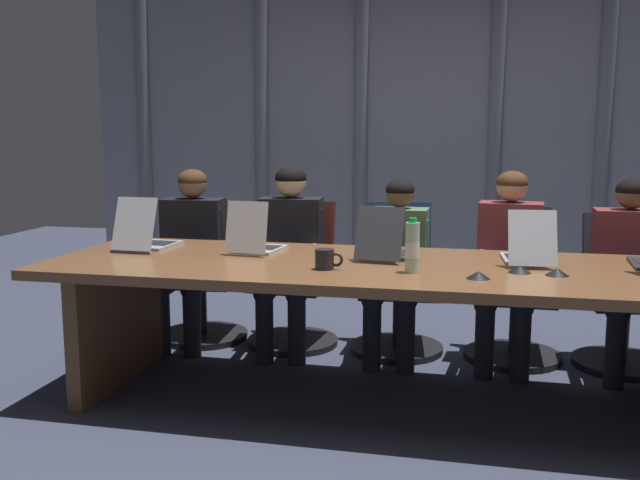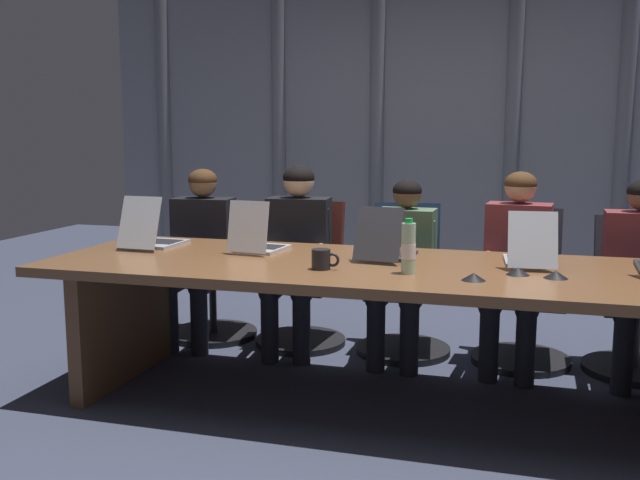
# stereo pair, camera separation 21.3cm
# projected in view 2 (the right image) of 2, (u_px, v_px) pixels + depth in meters

# --- Properties ---
(ground_plane) EXTENTS (11.60, 11.60, 0.00)m
(ground_plane) POSITION_uv_depth(u_px,v_px,m) (377.00, 405.00, 3.72)
(ground_plane) COLOR #383D51
(conference_table) EXTENTS (3.44, 1.12, 0.74)m
(conference_table) POSITION_uv_depth(u_px,v_px,m) (378.00, 294.00, 3.63)
(conference_table) COLOR brown
(conference_table) RESTS_ON ground_plane
(curtain_backdrop) EXTENTS (5.80, 0.17, 2.76)m
(curtain_backdrop) POSITION_uv_depth(u_px,v_px,m) (440.00, 135.00, 5.85)
(curtain_backdrop) COLOR gray
(curtain_backdrop) RESTS_ON ground_plane
(laptop_left_end) EXTENTS (0.26, 0.43, 0.30)m
(laptop_left_end) POSITION_uv_depth(u_px,v_px,m) (153.00, 237.00, 4.15)
(laptop_left_end) COLOR #A8ADB7
(laptop_left_end) RESTS_ON conference_table
(laptop_left_mid) EXTENTS (0.27, 0.37, 0.29)m
(laptop_left_mid) POSITION_uv_depth(u_px,v_px,m) (258.00, 242.00, 3.98)
(laptop_left_mid) COLOR #BCBCC1
(laptop_left_mid) RESTS_ON conference_table
(laptop_center) EXTENTS (0.28, 0.43, 0.28)m
(laptop_center) POSITION_uv_depth(u_px,v_px,m) (386.00, 248.00, 3.77)
(laptop_center) COLOR #2D2D33
(laptop_center) RESTS_ON conference_table
(laptop_right_mid) EXTENTS (0.27, 0.42, 0.28)m
(laptop_right_mid) POSITION_uv_depth(u_px,v_px,m) (529.00, 254.00, 3.58)
(laptop_right_mid) COLOR #A8ADB7
(laptop_right_mid) RESTS_ON conference_table
(office_chair_left_end) EXTENTS (0.60, 0.60, 0.92)m
(office_chair_left_end) POSITION_uv_depth(u_px,v_px,m) (215.00, 286.00, 4.96)
(office_chair_left_end) COLOR #511E19
(office_chair_left_end) RESTS_ON ground_plane
(office_chair_left_mid) EXTENTS (0.60, 0.60, 0.94)m
(office_chair_left_mid) POSITION_uv_depth(u_px,v_px,m) (303.00, 291.00, 4.79)
(office_chair_left_mid) COLOR #511E19
(office_chair_left_mid) RESTS_ON ground_plane
(office_chair_center) EXTENTS (0.60, 0.60, 0.94)m
(office_chair_center) POSITION_uv_depth(u_px,v_px,m) (404.00, 297.00, 4.60)
(office_chair_center) COLOR navy
(office_chair_center) RESTS_ON ground_plane
(office_chair_right_mid) EXTENTS (0.60, 0.60, 0.94)m
(office_chair_right_mid) POSITION_uv_depth(u_px,v_px,m) (523.00, 305.00, 4.40)
(office_chair_right_mid) COLOR #2D2D38
(office_chair_right_mid) RESTS_ON ground_plane
(office_chair_right_end) EXTENTS (0.60, 0.60, 0.91)m
(office_chair_right_end) POSITION_uv_depth(u_px,v_px,m) (636.00, 314.00, 4.22)
(office_chair_right_end) COLOR #2D2D38
(office_chair_right_end) RESTS_ON ground_plane
(person_left_end) EXTENTS (0.43, 0.57, 1.16)m
(person_left_end) POSITION_uv_depth(u_px,v_px,m) (200.00, 244.00, 4.78)
(person_left_end) COLOR black
(person_left_end) RESTS_ON ground_plane
(person_left_mid) EXTENTS (0.44, 0.57, 1.19)m
(person_left_mid) POSITION_uv_depth(u_px,v_px,m) (296.00, 246.00, 4.59)
(person_left_mid) COLOR black
(person_left_mid) RESTS_ON ground_plane
(person_center) EXTENTS (0.37, 0.55, 1.11)m
(person_center) POSITION_uv_depth(u_px,v_px,m) (403.00, 260.00, 4.39)
(person_center) COLOR #4C6B4C
(person_center) RESTS_ON ground_plane
(person_right_mid) EXTENTS (0.42, 0.57, 1.17)m
(person_right_mid) POSITION_uv_depth(u_px,v_px,m) (516.00, 259.00, 4.21)
(person_right_mid) COLOR brown
(person_right_mid) RESTS_ON ground_plane
(water_bottle_primary) EXTENTS (0.07, 0.07, 0.26)m
(water_bottle_primary) POSITION_uv_depth(u_px,v_px,m) (408.00, 249.00, 3.37)
(water_bottle_primary) COLOR #ADD1B2
(water_bottle_primary) RESTS_ON conference_table
(coffee_mug_near) EXTENTS (0.14, 0.09, 0.10)m
(coffee_mug_near) POSITION_uv_depth(u_px,v_px,m) (322.00, 259.00, 3.48)
(coffee_mug_near) COLOR black
(coffee_mug_near) RESTS_ON conference_table
(conference_mic_left_side) EXTENTS (0.11, 0.11, 0.03)m
(conference_mic_left_side) POSITION_uv_depth(u_px,v_px,m) (518.00, 271.00, 3.35)
(conference_mic_left_side) COLOR black
(conference_mic_left_side) RESTS_ON conference_table
(conference_mic_middle) EXTENTS (0.11, 0.11, 0.03)m
(conference_mic_middle) POSITION_uv_depth(u_px,v_px,m) (556.00, 275.00, 3.27)
(conference_mic_middle) COLOR black
(conference_mic_middle) RESTS_ON conference_table
(conference_mic_right_side) EXTENTS (0.11, 0.11, 0.03)m
(conference_mic_right_side) POSITION_uv_depth(u_px,v_px,m) (474.00, 277.00, 3.23)
(conference_mic_right_side) COLOR black
(conference_mic_right_side) RESTS_ON conference_table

